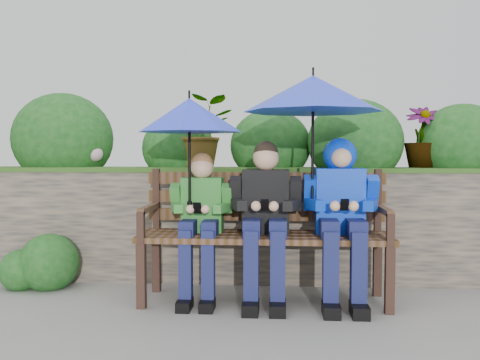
# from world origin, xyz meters

# --- Properties ---
(ground) EXTENTS (60.00, 60.00, 0.00)m
(ground) POSITION_xyz_m (0.00, 0.00, 0.00)
(ground) COLOR slate
(ground) RESTS_ON ground
(garden_backdrop) EXTENTS (8.00, 2.85, 1.83)m
(garden_backdrop) POSITION_xyz_m (-0.13, 1.60, 0.62)
(garden_backdrop) COLOR #413E3B
(garden_backdrop) RESTS_ON ground
(park_bench) EXTENTS (1.95, 0.57, 1.03)m
(park_bench) POSITION_xyz_m (0.19, 0.14, 0.59)
(park_bench) COLOR #332019
(park_bench) RESTS_ON ground
(boy_left) EXTENTS (0.48, 0.56, 1.16)m
(boy_left) POSITION_xyz_m (-0.30, 0.05, 0.67)
(boy_left) COLOR #347233
(boy_left) RESTS_ON ground
(boy_middle) EXTENTS (0.55, 0.64, 1.26)m
(boy_middle) POSITION_xyz_m (0.20, 0.04, 0.71)
(boy_middle) COLOR black
(boy_middle) RESTS_ON ground
(boy_right) EXTENTS (0.57, 0.69, 1.28)m
(boy_right) POSITION_xyz_m (0.78, 0.05, 0.76)
(boy_right) COLOR #002BBB
(boy_right) RESTS_ON ground
(umbrella_left) EXTENTS (0.81, 0.81, 0.89)m
(umbrella_left) POSITION_xyz_m (-0.39, 0.04, 1.45)
(umbrella_left) COLOR #1E34E1
(umbrella_left) RESTS_ON ground
(umbrella_right) EXTENTS (1.06, 1.06, 1.04)m
(umbrella_right) POSITION_xyz_m (0.56, 0.02, 1.61)
(umbrella_right) COLOR #1E34E1
(umbrella_right) RESTS_ON ground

